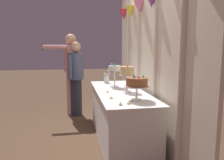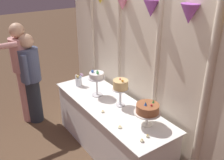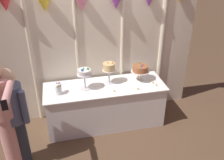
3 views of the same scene
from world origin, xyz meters
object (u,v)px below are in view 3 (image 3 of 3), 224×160
Objects in this scene: cake_display_center at (109,68)px; tealight_near_left at (138,89)px; guest_man_dark_suit at (14,115)px; cake_table at (105,105)px; guest_girl_blue_dress at (3,114)px; tealight_near_right at (152,82)px; flower_vase at (59,89)px; tealight_far_right at (156,85)px; cake_display_leftmost at (84,74)px; tealight_far_left at (114,91)px; cake_display_rightmost at (140,69)px.

cake_display_center reaches higher than tealight_near_left.
guest_man_dark_suit is (-1.46, -0.73, -0.21)m from cake_display_center.
guest_girl_blue_dress reaches higher than cake_table.
tealight_near_left is 1.35× the size of tealight_near_right.
cake_table is at bearing 156.94° from tealight_near_left.
tealight_near_left is (1.27, -0.13, -0.08)m from flower_vase.
tealight_far_right is at bearing -19.16° from cake_display_center.
tealight_far_right reaches higher than cake_table.
cake_display_leftmost is 0.55m from tealight_far_left.
tealight_near_right is at bearing 15.99° from guest_girl_blue_dress.
tealight_far_left is 0.03× the size of guest_man_dark_suit.
tealight_near_left is at bearing -113.88° from cake_display_rightmost.
guest_man_dark_suit is at bearing -160.44° from cake_display_rightmost.
flower_vase is 1.61m from tealight_far_right.
cake_table is at bearing 24.85° from guest_man_dark_suit.
tealight_far_right is 2.26m from guest_man_dark_suit.
tealight_far_right is at bearing -76.71° from tealight_near_right.
cake_table is 40.15× the size of tealight_near_left.
tealight_far_left is (0.02, -0.29, -0.28)m from cake_display_center.
guest_girl_blue_dress reaches higher than guest_man_dark_suit.
tealight_near_left is (0.39, -0.02, -0.00)m from tealight_far_left.
guest_girl_blue_dress is 1.10× the size of guest_man_dark_suit.
flower_vase reaches higher than tealight_near_right.
guest_girl_blue_dress is at bearing -159.17° from cake_display_rightmost.
cake_table is at bearing 2.29° from cake_display_leftmost.
cake_display_center is 0.55m from cake_display_rightmost.
guest_girl_blue_dress is at bearing -161.66° from tealight_far_left.
cake_display_rightmost is 0.38m from tealight_far_right.
flower_vase is 5.22× the size of tealight_near_right.
cake_display_leftmost is at bearing -165.90° from cake_display_center.
cake_display_rightmost is 7.92× the size of tealight_far_left.
cake_table is at bearing -172.91° from cake_display_rightmost.
tealight_near_left is 0.34m from tealight_far_right.
flower_vase reaches higher than tealight_near_left.
tealight_near_right reaches higher than cake_table.
guest_girl_blue_dress reaches higher than tealight_near_right.
cake_display_center is 0.24× the size of guest_girl_blue_dress.
cake_display_center is 10.75× the size of tealight_near_right.
guest_man_dark_suit reaches higher than cake_display_rightmost.
cake_display_leftmost is 0.26× the size of guest_man_dark_suit.
guest_girl_blue_dress is 0.17m from guest_man_dark_suit.
flower_vase reaches higher than tealight_far_right.
flower_vase is 0.97m from guest_girl_blue_dress.
cake_display_center reaches higher than cake_display_leftmost.
tealight_far_right is (0.75, -0.26, -0.28)m from cake_display_center.
tealight_far_right is at bearing -7.52° from cake_display_leftmost.
guest_girl_blue_dress is at bearing -164.01° from tealight_near_right.
cake_table is at bearing 175.34° from tealight_near_right.
tealight_near_left is at bearing -13.60° from cake_display_leftmost.
cake_display_center is at bearing 167.63° from tealight_near_right.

